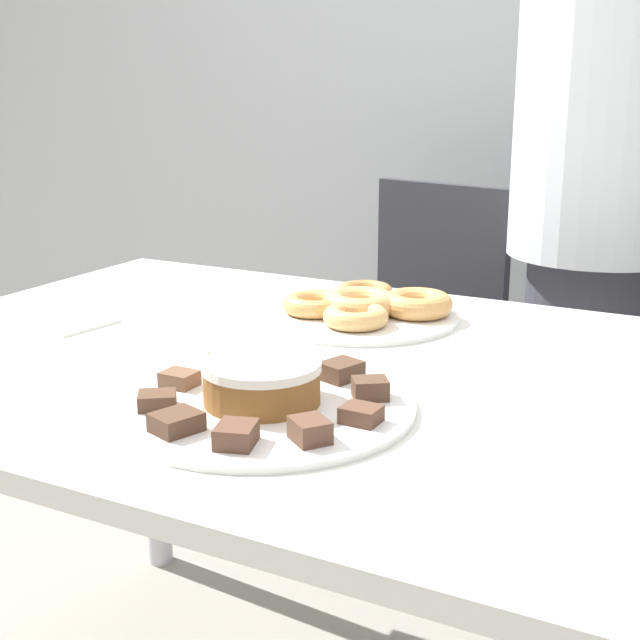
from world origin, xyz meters
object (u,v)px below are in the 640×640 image
person_standing (595,235)px  office_chair_left (408,368)px  napkin (65,321)px  plate_donuts (360,317)px  frosted_cake (265,382)px  plate_cake (265,407)px

person_standing → office_chair_left: bearing=175.2°
person_standing → napkin: size_ratio=9.27×
person_standing → plate_donuts: size_ratio=4.56×
frosted_cake → office_chair_left: bearing=103.2°
plate_donuts → office_chair_left: bearing=105.0°
person_standing → napkin: 1.17m
person_standing → office_chair_left: size_ratio=1.76×
plate_cake → napkin: (-0.53, 0.20, -0.00)m
plate_donuts → plate_cake: bearing=-79.6°
person_standing → plate_donuts: bearing=-112.8°
person_standing → napkin: bearing=-128.2°
plate_cake → plate_donuts: size_ratio=1.14×
office_chair_left → napkin: bearing=-93.5°
frosted_cake → napkin: frosted_cake is taller
plate_donuts → napkin: 0.52m
person_standing → plate_cake: bearing=-99.6°
office_chair_left → frosted_cake: size_ratio=5.85×
office_chair_left → plate_cake: size_ratio=2.27×
frosted_cake → plate_donuts: bearing=100.4°
person_standing → office_chair_left: person_standing is taller
plate_cake → napkin: 0.57m
person_standing → plate_cake: (-0.19, -1.11, -0.07)m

